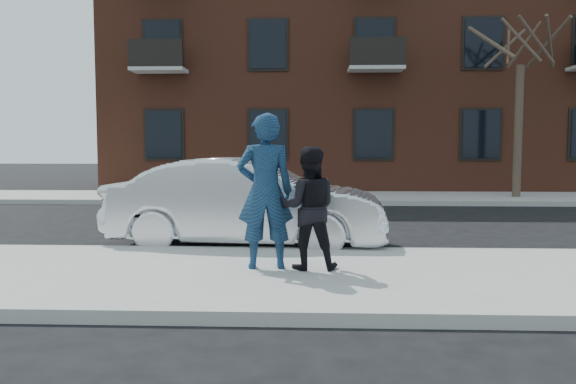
{
  "coord_description": "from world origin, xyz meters",
  "views": [
    {
      "loc": [
        -2.15,
        -7.36,
        1.77
      ],
      "look_at": [
        -2.46,
        0.4,
        1.14
      ],
      "focal_mm": 35.0,
      "sensor_mm": 36.0,
      "label": 1
    }
  ],
  "objects_px": {
    "street_tree": "(522,27)",
    "silver_sedan": "(248,203)",
    "man_hoodie": "(265,191)",
    "man_peacoat": "(309,208)"
  },
  "relations": [
    {
      "from": "street_tree",
      "to": "silver_sedan",
      "type": "height_order",
      "value": "street_tree"
    },
    {
      "from": "silver_sedan",
      "to": "man_hoodie",
      "type": "xyz_separation_m",
      "value": [
        0.49,
        -2.28,
        0.39
      ]
    },
    {
      "from": "street_tree",
      "to": "man_hoodie",
      "type": "relative_size",
      "value": 3.32
    },
    {
      "from": "man_hoodie",
      "to": "man_peacoat",
      "type": "distance_m",
      "value": 0.62
    },
    {
      "from": "street_tree",
      "to": "man_peacoat",
      "type": "bearing_deg",
      "value": -121.23
    },
    {
      "from": "street_tree",
      "to": "man_hoodie",
      "type": "bearing_deg",
      "value": -123.43
    },
    {
      "from": "man_peacoat",
      "to": "street_tree",
      "type": "bearing_deg",
      "value": -123.13
    },
    {
      "from": "street_tree",
      "to": "silver_sedan",
      "type": "distance_m",
      "value": 12.57
    },
    {
      "from": "man_hoodie",
      "to": "silver_sedan",
      "type": "bearing_deg",
      "value": -85.45
    },
    {
      "from": "man_hoodie",
      "to": "man_peacoat",
      "type": "bearing_deg",
      "value": 169.7
    }
  ]
}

